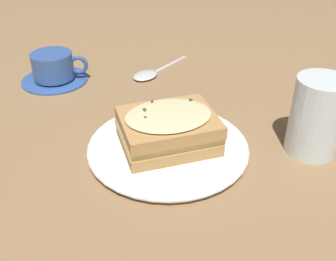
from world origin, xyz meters
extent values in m
plane|color=olive|center=(0.00, 0.00, 0.00)|extent=(2.40, 2.40, 0.00)
cylinder|color=white|center=(-0.03, -0.02, 0.01)|extent=(0.23, 0.23, 0.01)
torus|color=white|center=(-0.03, -0.02, 0.01)|extent=(0.25, 0.25, 0.01)
cube|color=#B2844C|center=(-0.03, -0.02, 0.02)|extent=(0.17, 0.16, 0.02)
cube|color=#E0C16B|center=(-0.03, -0.02, 0.04)|extent=(0.17, 0.16, 0.01)
cube|color=#B2844C|center=(-0.03, -0.02, 0.06)|extent=(0.17, 0.16, 0.02)
ellipsoid|color=beige|center=(-0.03, -0.02, 0.07)|extent=(0.16, 0.14, 0.01)
cube|color=#2D6028|center=(0.00, 0.00, 0.07)|extent=(0.00, 0.00, 0.00)
cube|color=#2D6028|center=(0.01, -0.02, 0.07)|extent=(0.01, 0.01, 0.00)
cube|color=#2D6028|center=(0.00, -0.05, 0.07)|extent=(0.00, 0.01, 0.00)
cube|color=#2D6028|center=(-0.06, -0.06, 0.07)|extent=(0.01, 0.00, 0.00)
cylinder|color=#33569E|center=(0.24, -0.23, 0.00)|extent=(0.14, 0.14, 0.01)
cylinder|color=#33569E|center=(0.24, -0.23, 0.03)|extent=(0.08, 0.08, 0.05)
cylinder|color=#381E0F|center=(0.24, -0.23, 0.05)|extent=(0.07, 0.07, 0.00)
torus|color=#33569E|center=(0.19, -0.24, 0.03)|extent=(0.04, 0.02, 0.04)
cylinder|color=silver|center=(-0.24, -0.06, 0.06)|extent=(0.08, 0.08, 0.12)
cube|color=silver|center=(0.02, -0.35, 0.00)|extent=(0.06, 0.10, 0.00)
ellipsoid|color=silver|center=(0.06, -0.27, 0.01)|extent=(0.07, 0.07, 0.01)
camera|label=1|loc=(-0.11, 0.46, 0.36)|focal=42.00mm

